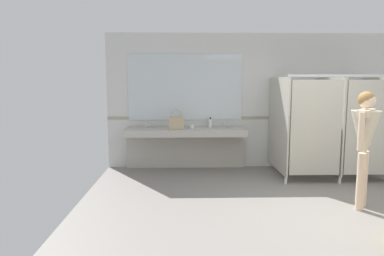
% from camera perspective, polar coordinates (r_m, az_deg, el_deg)
% --- Properties ---
extents(ground_plane, '(6.95, 6.32, 0.10)m').
position_cam_1_polar(ground_plane, '(5.26, 20.39, -13.70)').
color(ground_plane, gray).
extents(wall_back, '(6.95, 0.12, 2.80)m').
position_cam_1_polar(wall_back, '(7.71, 12.82, 4.27)').
color(wall_back, silver).
rests_on(wall_back, ground_plane).
extents(wall_back_tile_band, '(6.95, 0.01, 0.06)m').
position_cam_1_polar(wall_back_tile_band, '(7.67, 12.86, 1.64)').
color(wall_back_tile_band, '#9E937F').
rests_on(wall_back_tile_band, wall_back).
extents(vanity_counter, '(2.46, 0.56, 0.98)m').
position_cam_1_polar(vanity_counter, '(7.28, -1.06, -1.79)').
color(vanity_counter, '#B2ADA3').
rests_on(vanity_counter, ground_plane).
extents(mirror_panel, '(2.36, 0.02, 1.36)m').
position_cam_1_polar(mirror_panel, '(7.39, -1.10, 6.59)').
color(mirror_panel, silver).
rests_on(mirror_panel, wall_back).
extents(bathroom_stalls, '(2.01, 1.37, 1.93)m').
position_cam_1_polar(bathroom_stalls, '(7.12, 21.70, 0.54)').
color(bathroom_stalls, '#B2AD9E').
rests_on(bathroom_stalls, ground_plane).
extents(person_standing, '(0.56, 0.56, 1.68)m').
position_cam_1_polar(person_standing, '(5.52, 26.09, -1.04)').
color(person_standing, beige).
rests_on(person_standing, ground_plane).
extents(handbag, '(0.30, 0.10, 0.40)m').
position_cam_1_polar(handbag, '(7.01, -2.52, 0.88)').
color(handbag, tan).
rests_on(handbag, vanity_counter).
extents(soap_dispenser, '(0.07, 0.07, 0.21)m').
position_cam_1_polar(soap_dispenser, '(7.34, 2.96, 0.81)').
color(soap_dispenser, white).
rests_on(soap_dispenser, vanity_counter).
extents(paper_cup, '(0.07, 0.07, 0.08)m').
position_cam_1_polar(paper_cup, '(7.11, 0.02, 0.20)').
color(paper_cup, white).
rests_on(paper_cup, vanity_counter).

